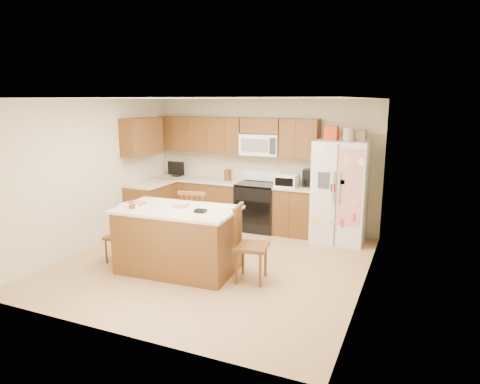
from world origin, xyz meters
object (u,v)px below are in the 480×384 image
at_px(windsor_chair_left, 120,236).
at_px(windsor_chair_right, 249,246).
at_px(stove, 258,206).
at_px(windsor_chair_back, 196,224).
at_px(island, 178,239).
at_px(refrigerator, 340,190).

distance_m(windsor_chair_left, windsor_chair_right, 2.13).
bearing_deg(stove, windsor_chair_back, -103.72).
bearing_deg(windsor_chair_back, island, -83.52).
distance_m(stove, windsor_chair_left, 2.79).
height_order(island, windsor_chair_back, windsor_chair_back).
bearing_deg(windsor_chair_back, windsor_chair_right, -26.67).
xyz_separation_m(stove, windsor_chair_back, (-0.42, -1.72, 0.04)).
distance_m(stove, refrigerator, 1.63).
xyz_separation_m(refrigerator, windsor_chair_left, (-2.94, -2.37, -0.52)).
height_order(island, windsor_chair_left, island).
relative_size(stove, windsor_chair_left, 1.32).
bearing_deg(refrigerator, windsor_chair_left, -141.13).
bearing_deg(stove, windsor_chair_right, -71.87).
distance_m(refrigerator, windsor_chair_right, 2.42).
distance_m(island, windsor_chair_left, 1.03).
bearing_deg(windsor_chair_right, windsor_chair_left, -176.58).
xyz_separation_m(windsor_chair_left, windsor_chair_back, (0.95, 0.72, 0.11)).
relative_size(windsor_chair_left, windsor_chair_back, 0.79).
bearing_deg(refrigerator, island, -129.35).
relative_size(windsor_chair_back, windsor_chair_right, 1.02).
bearing_deg(refrigerator, windsor_chair_right, -109.96).
distance_m(stove, windsor_chair_right, 2.43).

